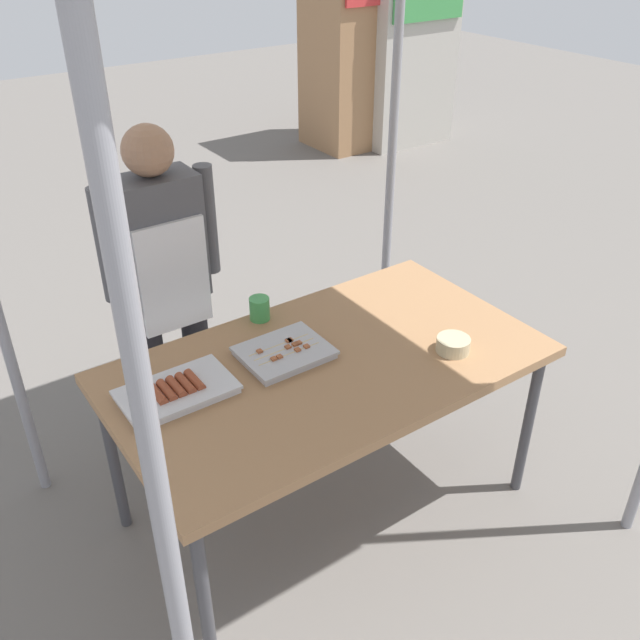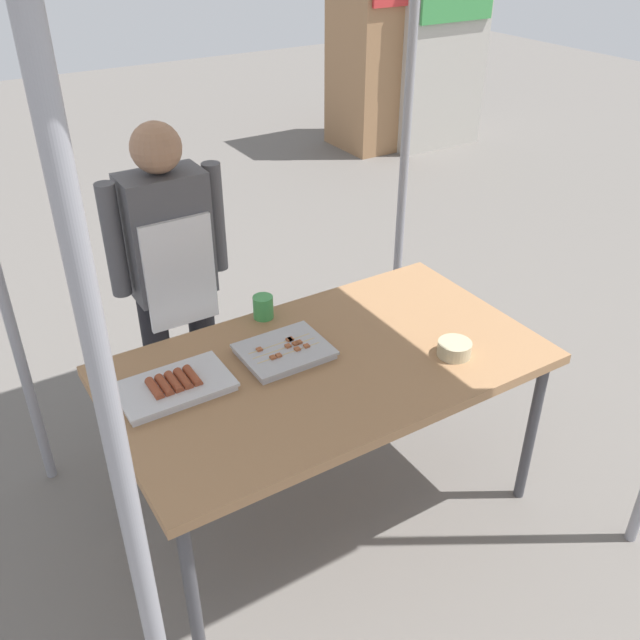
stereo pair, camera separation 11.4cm
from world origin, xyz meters
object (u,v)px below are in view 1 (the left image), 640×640
drink_cup_near_edge (260,309)px  vendor_woman (164,270)px  condiment_bowl (453,345)px  neighbor_stall_left (400,52)px  stall_table (328,372)px  tray_meat_skewers (284,352)px  neighbor_stall_right (355,44)px  tray_grilled_sausages (177,391)px

drink_cup_near_edge → vendor_woman: bearing=120.2°
condiment_bowl → drink_cup_near_edge: size_ratio=1.33×
neighbor_stall_left → stall_table: bearing=-133.3°
stall_table → vendor_woman: size_ratio=1.08×
condiment_bowl → neighbor_stall_left: (3.16, 4.03, 0.09)m
vendor_woman → neighbor_stall_left: size_ratio=0.86×
tray_meat_skewers → neighbor_stall_right: (3.25, 3.84, 0.20)m
drink_cup_near_edge → stall_table: bearing=-82.0°
stall_table → tray_meat_skewers: bearing=135.9°
tray_meat_skewers → neighbor_stall_right: bearing=49.8°
tray_meat_skewers → neighbor_stall_left: neighbor_stall_left is taller
tray_meat_skewers → condiment_bowl: bearing=-31.6°
drink_cup_near_edge → vendor_woman: size_ratio=0.06×
stall_table → neighbor_stall_right: bearing=51.6°
vendor_woman → drink_cup_near_edge: bearing=120.2°
tray_grilled_sausages → drink_cup_near_edge: drink_cup_near_edge is taller
condiment_bowl → vendor_woman: 1.24m
condiment_bowl → neighbor_stall_left: size_ratio=0.07×
tray_meat_skewers → condiment_bowl: condiment_bowl is taller
tray_meat_skewers → tray_grilled_sausages: bearing=178.7°
stall_table → tray_grilled_sausages: 0.57m
tray_meat_skewers → neighbor_stall_left: 5.23m
stall_table → neighbor_stall_left: size_ratio=0.92×
vendor_woman → neighbor_stall_left: neighbor_stall_left is taller
neighbor_stall_left → neighbor_stall_right: bearing=161.5°
stall_table → tray_meat_skewers: size_ratio=4.94×
stall_table → neighbor_stall_right: 5.06m
tray_grilled_sausages → tray_meat_skewers: (0.43, -0.01, -0.00)m
stall_table → vendor_woman: bearing=109.8°
condiment_bowl → vendor_woman: bearing=125.1°
tray_meat_skewers → vendor_woman: size_ratio=0.22×
stall_table → condiment_bowl: (0.42, -0.22, 0.08)m
condiment_bowl → stall_table: bearing=152.7°
tray_meat_skewers → vendor_woman: 0.71m
tray_grilled_sausages → drink_cup_near_edge: size_ratio=4.08×
drink_cup_near_edge → neighbor_stall_right: neighbor_stall_right is taller
neighbor_stall_left → neighbor_stall_right: 0.48m
stall_table → neighbor_stall_left: (3.58, 3.81, 0.17)m
drink_cup_near_edge → neighbor_stall_left: size_ratio=0.06×
stall_table → tray_grilled_sausages: tray_grilled_sausages is taller
drink_cup_near_edge → neighbor_stall_right: 4.79m
tray_meat_skewers → vendor_woman: bearing=103.9°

